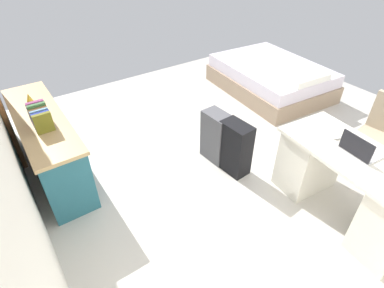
# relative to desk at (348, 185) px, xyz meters

# --- Properties ---
(ground_plane) EXTENTS (5.95, 5.95, 0.00)m
(ground_plane) POSITION_rel_desk_xyz_m (1.27, 0.12, -0.39)
(ground_plane) COLOR beige
(desk) EXTENTS (1.50, 0.80, 0.75)m
(desk) POSITION_rel_desk_xyz_m (0.00, 0.00, 0.00)
(desk) COLOR silver
(desk) RESTS_ON ground_plane
(office_chair) EXTENTS (0.52, 0.52, 0.94)m
(office_chair) POSITION_rel_desk_xyz_m (0.21, -0.86, 0.03)
(office_chair) COLOR black
(office_chair) RESTS_ON ground_plane
(credenza) EXTENTS (1.80, 0.48, 0.75)m
(credenza) POSITION_rel_desk_xyz_m (2.34, 2.21, -0.01)
(credenza) COLOR #235B6B
(credenza) RESTS_ON ground_plane
(bed) EXTENTS (2.01, 1.55, 0.58)m
(bed) POSITION_rel_desk_xyz_m (2.36, -1.45, -0.15)
(bed) COLOR gray
(bed) RESTS_ON ground_plane
(suitcase_black) EXTENTS (0.37, 0.24, 0.65)m
(suitcase_black) POSITION_rel_desk_xyz_m (1.13, 0.45, -0.07)
(suitcase_black) COLOR black
(suitcase_black) RESTS_ON ground_plane
(suitcase_spare_grey) EXTENTS (0.37, 0.24, 0.64)m
(suitcase_spare_grey) POSITION_rel_desk_xyz_m (1.43, 0.48, -0.07)
(suitcase_spare_grey) COLOR #4C4C51
(suitcase_spare_grey) RESTS_ON ground_plane
(laptop) EXTENTS (0.33, 0.25, 0.21)m
(laptop) POSITION_rel_desk_xyz_m (0.04, -0.01, 0.40)
(laptop) COLOR #B7B7BC
(laptop) RESTS_ON desk
(computer_mouse) EXTENTS (0.07, 0.11, 0.03)m
(computer_mouse) POSITION_rel_desk_xyz_m (0.29, -0.07, 0.37)
(computer_mouse) COLOR white
(computer_mouse) RESTS_ON desk
(book_row) EXTENTS (0.35, 0.17, 0.24)m
(book_row) POSITION_rel_desk_xyz_m (2.14, 2.21, 0.47)
(book_row) COLOR brown
(book_row) RESTS_ON credenza
(figurine_small) EXTENTS (0.08, 0.08, 0.11)m
(figurine_small) POSITION_rel_desk_xyz_m (2.72, 2.21, 0.42)
(figurine_small) COLOR gold
(figurine_small) RESTS_ON credenza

